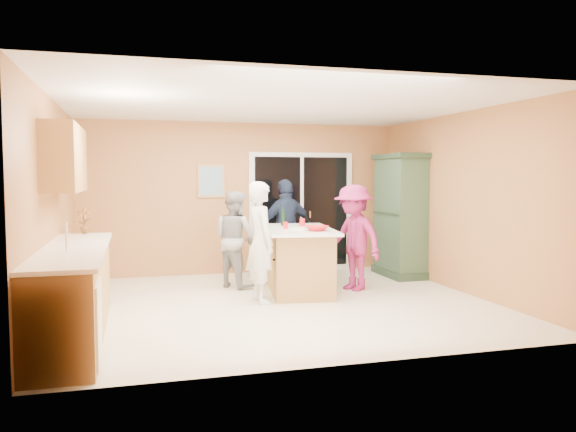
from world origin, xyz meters
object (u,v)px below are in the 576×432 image
object	(u,v)px
kitchen_island	(298,262)
woman_magenta	(354,238)
woman_grey	(235,239)
woman_navy	(287,229)
green_hutch	(400,217)
woman_white	(261,242)

from	to	relation	value
kitchen_island	woman_magenta	xyz separation A→B (m)	(0.82, -0.11, 0.34)
woman_grey	woman_navy	distance (m)	1.07
green_hutch	woman_white	distance (m)	3.02
kitchen_island	woman_navy	distance (m)	1.14
woman_magenta	woman_white	bearing A→B (deg)	-97.73
kitchen_island	woman_magenta	bearing A→B (deg)	0.49
kitchen_island	woman_magenta	size ratio (longest dim) A/B	1.21
woman_grey	woman_magenta	size ratio (longest dim) A/B	0.94
kitchen_island	woman_grey	world-z (taller)	woman_grey
green_hutch	woman_white	xyz separation A→B (m)	(-2.70, -1.34, -0.20)
green_hutch	woman_grey	xyz separation A→B (m)	(-2.85, -0.20, -0.27)
woman_grey	woman_magenta	distance (m)	1.79
green_hutch	woman_magenta	world-z (taller)	green_hutch
kitchen_island	green_hutch	world-z (taller)	green_hutch
green_hutch	woman_grey	distance (m)	2.87
woman_magenta	woman_navy	bearing A→B (deg)	-173.14
woman_white	woman_magenta	size ratio (longest dim) A/B	1.04
woman_white	woman_navy	xyz separation A→B (m)	(0.79, 1.62, 0.01)
kitchen_island	woman_navy	bearing A→B (deg)	92.03
woman_magenta	green_hutch	bearing A→B (deg)	102.83
woman_grey	woman_magenta	bearing A→B (deg)	-146.73
woman_white	woman_navy	size ratio (longest dim) A/B	0.98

